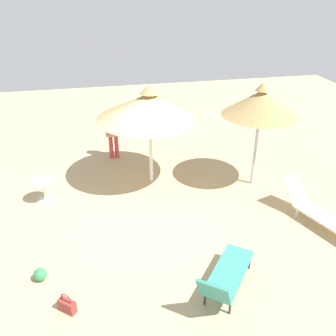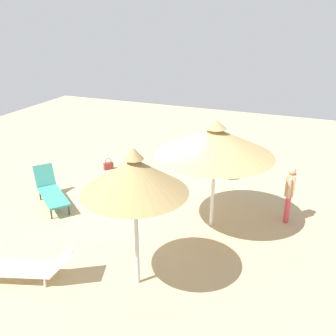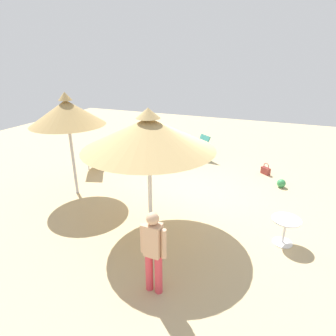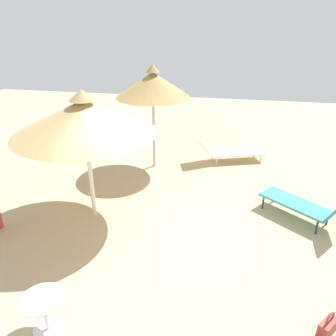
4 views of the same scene
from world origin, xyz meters
name	(u,v)px [view 4 (image 4 of 4)]	position (x,y,z in m)	size (l,w,h in m)	color
ground	(153,228)	(0.00, 0.00, -0.05)	(24.00, 24.00, 0.10)	tan
parasol_umbrella_far_right	(153,85)	(-3.00, -0.64, 2.40)	(2.03, 2.03, 2.94)	#B2B2B7
parasol_umbrella_center	(84,117)	(-0.20, -1.39, 2.28)	(2.89, 2.89, 2.83)	white
lounge_chair_back	(227,151)	(-3.76, 1.46, 0.34)	(1.20, 2.21, 0.83)	silver
lounge_chair_edge	(307,205)	(-0.79, 3.22, 0.42)	(1.58, 1.79, 0.95)	teal
handbag	(327,327)	(2.09, 3.01, 0.14)	(0.34, 0.32, 0.41)	maroon
side_table_round	(44,309)	(2.75, -0.90, 0.41)	(0.60, 0.60, 0.60)	silver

